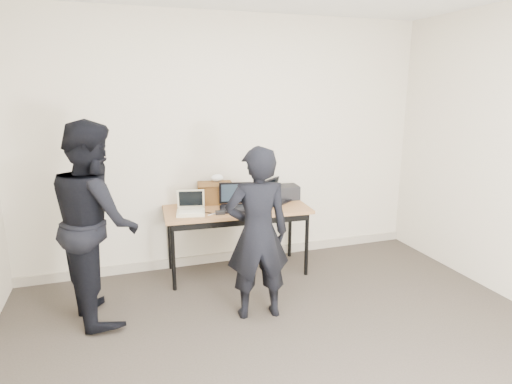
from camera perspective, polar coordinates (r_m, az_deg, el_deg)
name	(u,v)px	position (r m, az deg, el deg)	size (l,w,h in m)	color
room	(324,189)	(2.60, 9.05, 0.34)	(4.60, 4.60, 2.80)	#3C352D
desk	(237,213)	(4.48, -2.56, -2.86)	(1.54, 0.74, 0.72)	#946338
laptop_beige	(191,209)	(4.31, -8.68, -2.25)	(0.32, 0.32, 0.22)	beige
laptop_center	(236,203)	(4.43, -2.70, -1.46)	(0.40, 0.39, 0.26)	black
laptop_right	(276,195)	(4.77, 2.73, -0.42)	(0.44, 0.44, 0.23)	black
leather_satchel	(215,192)	(4.60, -5.51, -0.05)	(0.38, 0.23, 0.25)	brown
tissue	(217,178)	(4.58, -5.20, 1.89)	(0.13, 0.10, 0.08)	white
equipment_box	(286,192)	(4.82, 4.02, -0.01)	(0.26, 0.22, 0.15)	black
power_brick	(220,213)	(4.25, -4.81, -2.75)	(0.09, 0.06, 0.03)	black
cables	(241,207)	(4.48, -2.00, -2.03)	(1.15, 0.43, 0.01)	silver
person_typist	(258,234)	(3.61, 0.21, -5.61)	(0.54, 0.36, 1.49)	black
person_observer	(95,221)	(3.84, -20.63, -3.68)	(0.83, 0.64, 1.70)	black
baseboard	(231,256)	(5.00, -3.39, -8.48)	(4.50, 0.03, 0.10)	#ABA08E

